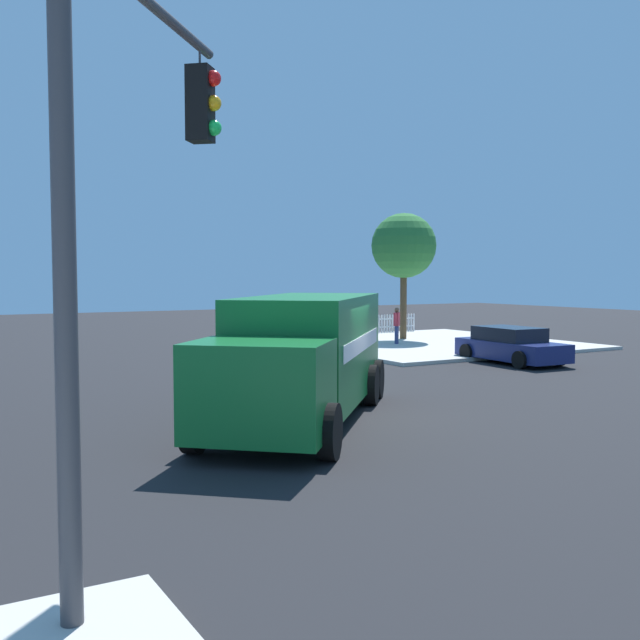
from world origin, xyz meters
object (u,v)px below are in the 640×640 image
delivery_truck (303,355)px  traffic_light_secondary (124,176)px  sedan_navy (511,346)px  pedestrian_near_corner (397,323)px  shade_tree_near (404,246)px

delivery_truck → traffic_light_secondary: traffic_light_secondary is taller
traffic_light_secondary → sedan_navy: 21.33m
traffic_light_secondary → pedestrian_near_corner: traffic_light_secondary is taller
delivery_truck → shade_tree_near: (-13.42, -14.19, 3.15)m
sedan_navy → shade_tree_near: bearing=-101.4°
pedestrian_near_corner → sedan_navy: bearing=90.2°
sedan_navy → shade_tree_near: (-1.80, -8.88, 3.96)m
delivery_truck → pedestrian_near_corner: 16.87m
traffic_light_secondary → sedan_navy: bearing=-145.5°
delivery_truck → traffic_light_secondary: bearing=49.2°
sedan_navy → shade_tree_near: 9.88m
pedestrian_near_corner → shade_tree_near: (-1.83, -1.94, 3.53)m
sedan_navy → traffic_light_secondary: bearing=34.5°
sedan_navy → delivery_truck: bearing=24.5°
sedan_navy → pedestrian_near_corner: bearing=-89.8°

